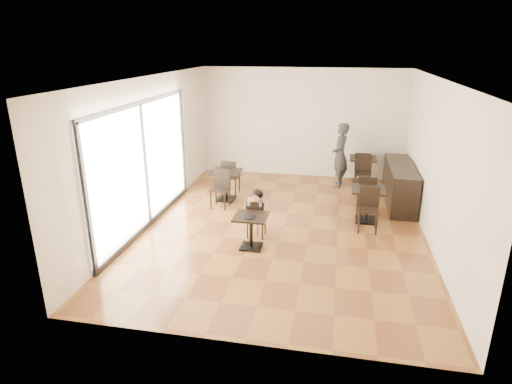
% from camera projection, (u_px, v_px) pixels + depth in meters
% --- Properties ---
extents(floor, '(6.00, 8.00, 0.01)m').
position_uv_depth(floor, '(284.00, 226.00, 9.50)').
color(floor, brown).
rests_on(floor, ground).
extents(ceiling, '(6.00, 8.00, 0.01)m').
position_uv_depth(ceiling, '(287.00, 78.00, 8.45)').
color(ceiling, white).
rests_on(ceiling, floor).
extents(wall_back, '(6.00, 0.01, 3.20)m').
position_uv_depth(wall_back, '(303.00, 123.00, 12.68)').
color(wall_back, white).
rests_on(wall_back, floor).
extents(wall_front, '(6.00, 0.01, 3.20)m').
position_uv_depth(wall_front, '(244.00, 236.00, 5.27)').
color(wall_front, white).
rests_on(wall_front, floor).
extents(wall_left, '(0.01, 8.00, 3.20)m').
position_uv_depth(wall_left, '(152.00, 150.00, 9.52)').
color(wall_left, white).
rests_on(wall_left, floor).
extents(wall_right, '(0.01, 8.00, 3.20)m').
position_uv_depth(wall_right, '(436.00, 164.00, 8.43)').
color(wall_right, white).
rests_on(wall_right, floor).
extents(storefront_window, '(0.04, 4.50, 2.60)m').
position_uv_depth(storefront_window, '(144.00, 165.00, 9.12)').
color(storefront_window, white).
rests_on(storefront_window, floor).
extents(child_table, '(0.65, 0.65, 0.68)m').
position_uv_depth(child_table, '(251.00, 232.00, 8.41)').
color(child_table, black).
rests_on(child_table, floor).
extents(child_chair, '(0.37, 0.37, 0.82)m').
position_uv_depth(child_chair, '(256.00, 218.00, 8.90)').
color(child_chair, black).
rests_on(child_chair, floor).
extents(child, '(0.37, 0.52, 1.04)m').
position_uv_depth(child, '(256.00, 213.00, 8.86)').
color(child, slate).
rests_on(child, child_chair).
extents(plate, '(0.23, 0.23, 0.01)m').
position_uv_depth(plate, '(250.00, 217.00, 8.20)').
color(plate, black).
rests_on(plate, child_table).
extents(pizza_slice, '(0.24, 0.19, 0.06)m').
position_uv_depth(pizza_slice, '(255.00, 199.00, 8.56)').
color(pizza_slice, '#DAC377').
rests_on(pizza_slice, child).
extents(adult_patron, '(0.47, 0.68, 1.79)m').
position_uv_depth(adult_patron, '(340.00, 155.00, 11.91)').
color(adult_patron, '#35353A').
rests_on(adult_patron, floor).
extents(cafe_table_mid, '(0.77, 0.77, 0.79)m').
position_uv_depth(cafe_table_mid, '(367.00, 205.00, 9.66)').
color(cafe_table_mid, black).
rests_on(cafe_table_mid, floor).
extents(cafe_table_left, '(0.79, 0.79, 0.78)m').
position_uv_depth(cafe_table_left, '(226.00, 185.00, 11.00)').
color(cafe_table_left, black).
rests_on(cafe_table_left, floor).
extents(cafe_table_back, '(0.79, 0.79, 0.78)m').
position_uv_depth(cafe_table_back, '(362.00, 171.00, 12.24)').
color(cafe_table_back, black).
rests_on(cafe_table_back, floor).
extents(chair_mid_a, '(0.44, 0.44, 0.95)m').
position_uv_depth(chair_mid_a, '(366.00, 194.00, 10.14)').
color(chair_mid_a, black).
rests_on(chair_mid_a, floor).
extents(chair_mid_b, '(0.44, 0.44, 0.95)m').
position_uv_depth(chair_mid_b, '(369.00, 210.00, 9.13)').
color(chair_mid_b, black).
rests_on(chair_mid_b, floor).
extents(chair_left_a, '(0.45, 0.45, 0.93)m').
position_uv_depth(chair_left_a, '(231.00, 176.00, 11.48)').
color(chair_left_a, black).
rests_on(chair_left_a, floor).
extents(chair_left_b, '(0.45, 0.45, 0.93)m').
position_uv_depth(chair_left_b, '(220.00, 189.00, 10.46)').
color(chair_left_b, black).
rests_on(chair_left_b, floor).
extents(chair_back_a, '(0.45, 0.45, 0.94)m').
position_uv_depth(chair_back_a, '(362.00, 168.00, 12.27)').
color(chair_back_a, black).
rests_on(chair_back_a, floor).
extents(chair_back_b, '(0.45, 0.45, 0.94)m').
position_uv_depth(chair_back_b, '(363.00, 174.00, 11.70)').
color(chair_back_b, black).
rests_on(chair_back_b, floor).
extents(service_counter, '(0.60, 2.40, 1.00)m').
position_uv_depth(service_counter, '(399.00, 185.00, 10.71)').
color(service_counter, black).
rests_on(service_counter, floor).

